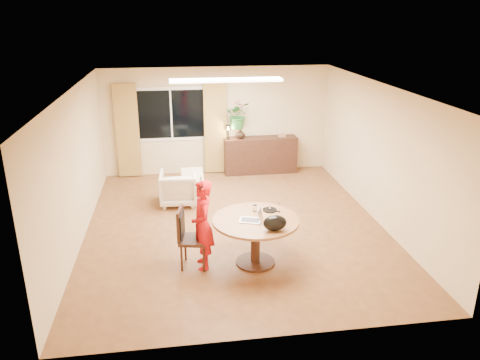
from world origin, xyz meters
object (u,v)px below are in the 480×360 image
Objects in this scene: child at (203,225)px; armchair at (178,188)px; dining_table at (256,229)px; sideboard at (260,155)px; dining_chair at (194,238)px.

armchair is at bearing -178.43° from child.
dining_table is 0.95× the size of child.
sideboard is at bearing 78.43° from dining_table.
armchair is (-1.16, 2.68, -0.26)m from dining_table.
armchair is 0.43× the size of sideboard.
dining_chair is 1.28× the size of armchair.
dining_table reaches higher than armchair.
dining_table is at bearing -101.57° from sideboard.
dining_chair reaches higher than dining_table.
child is at bearing 100.08° from armchair.
armchair is (-0.33, 2.65, -0.37)m from child.
dining_table is at bearing 8.50° from dining_chair.
sideboard is at bearing 78.30° from dining_chair.
dining_chair is 0.27m from child.
sideboard reaches higher than armchair.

